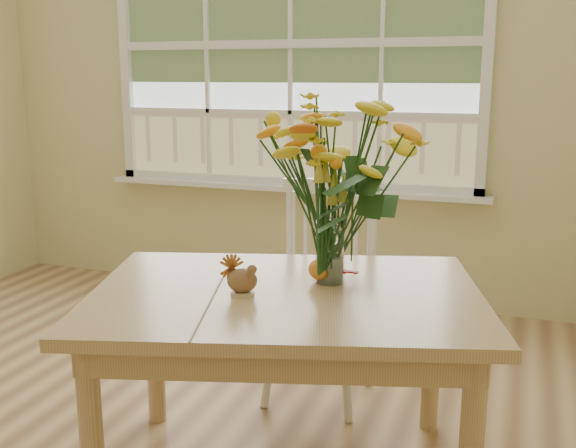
% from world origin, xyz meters
% --- Properties ---
extents(wall_back, '(4.00, 0.02, 2.70)m').
position_xyz_m(wall_back, '(0.00, 2.25, 1.35)').
color(wall_back, beige).
rests_on(wall_back, floor).
extents(window, '(2.42, 0.12, 1.74)m').
position_xyz_m(window, '(0.00, 2.21, 1.53)').
color(window, silver).
rests_on(window, wall_back).
extents(dining_table, '(1.47, 1.23, 0.68)m').
position_xyz_m(dining_table, '(0.65, 0.31, 0.59)').
color(dining_table, tan).
rests_on(dining_table, floor).
extents(windsor_chair, '(0.42, 0.40, 0.91)m').
position_xyz_m(windsor_chair, '(0.58, 1.00, 0.51)').
color(windsor_chair, white).
rests_on(windsor_chair, floor).
extents(flower_vase, '(0.45, 0.45, 0.54)m').
position_xyz_m(flower_vase, '(0.76, 0.45, 1.00)').
color(flower_vase, white).
rests_on(flower_vase, dining_table).
extents(pumpkin, '(0.10, 0.10, 0.08)m').
position_xyz_m(pumpkin, '(0.74, 0.45, 0.72)').
color(pumpkin, orange).
rests_on(pumpkin, dining_table).
extents(turkey_figurine, '(0.12, 0.10, 0.12)m').
position_xyz_m(turkey_figurine, '(0.53, 0.22, 0.73)').
color(turkey_figurine, '#CCB78C').
rests_on(turkey_figurine, dining_table).
extents(dark_gourd, '(0.13, 0.09, 0.07)m').
position_xyz_m(dark_gourd, '(0.76, 0.48, 0.72)').
color(dark_gourd, '#38160F').
rests_on(dark_gourd, dining_table).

